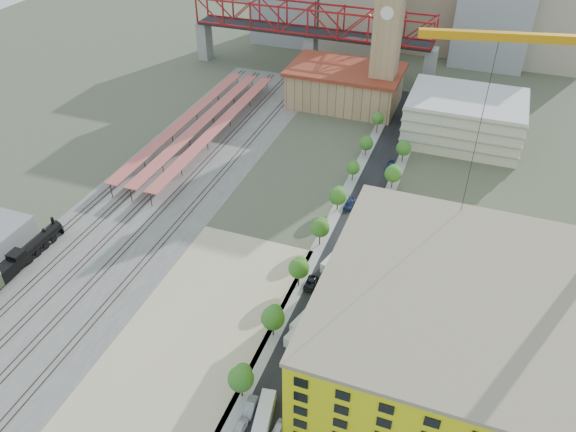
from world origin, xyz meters
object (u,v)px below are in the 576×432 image
(clock_tower, at_px, (388,27))
(site_trailer_b, at_px, (303,330))
(locomotive, at_px, (29,251))
(site_trailer_a, at_px, (264,417))
(site_trailer_c, at_px, (309,318))
(car_0, at_px, (239,430))
(construction_building, at_px, (448,325))
(site_trailer_d, at_px, (336,259))

(clock_tower, relative_size, site_trailer_b, 5.39)
(locomotive, height_order, site_trailer_a, locomotive)
(site_trailer_c, bearing_deg, site_trailer_a, -73.26)
(site_trailer_b, xyz_separation_m, car_0, (-3.00, -23.88, -0.52))
(locomotive, relative_size, site_trailer_a, 2.50)
(construction_building, distance_m, car_0, 40.34)
(clock_tower, bearing_deg, site_trailer_b, -85.55)
(clock_tower, height_order, site_trailer_a, clock_tower)
(site_trailer_b, height_order, site_trailer_c, site_trailer_c)
(car_0, bearing_deg, clock_tower, 89.97)
(clock_tower, xyz_separation_m, site_trailer_c, (8.00, -99.36, -27.36))
(site_trailer_a, bearing_deg, construction_building, 32.23)
(site_trailer_a, height_order, site_trailer_b, site_trailer_b)
(clock_tower, bearing_deg, site_trailer_a, -86.29)
(construction_building, bearing_deg, site_trailer_b, -173.85)
(site_trailer_d, xyz_separation_m, car_0, (-3.00, -46.53, -0.49))
(clock_tower, height_order, site_trailer_b, clock_tower)
(construction_building, bearing_deg, locomotive, -178.36)
(site_trailer_a, distance_m, site_trailer_d, 43.23)
(locomotive, xyz_separation_m, site_trailer_b, (66.00, -0.17, -0.86))
(locomotive, bearing_deg, site_trailer_d, 18.80)
(site_trailer_a, height_order, site_trailer_d, site_trailer_d)
(construction_building, relative_size, site_trailer_b, 5.25)
(clock_tower, xyz_separation_m, site_trailer_d, (8.00, -80.15, -27.41))
(site_trailer_d, bearing_deg, site_trailer_c, -74.60)
(site_trailer_c, bearing_deg, site_trailer_b, -73.26)
(site_trailer_b, height_order, site_trailer_d, site_trailer_b)
(construction_building, height_order, site_trailer_a, construction_building)
(site_trailer_a, bearing_deg, site_trailer_b, 80.26)
(construction_building, height_order, car_0, construction_building)
(clock_tower, relative_size, car_0, 11.13)
(construction_building, xyz_separation_m, site_trailer_c, (-26.00, 0.63, -8.08))
(site_trailer_d, bearing_deg, car_0, -78.29)
(construction_building, bearing_deg, site_trailer_d, 142.65)
(construction_building, height_order, site_trailer_b, construction_building)
(locomotive, distance_m, site_trailer_b, 66.01)
(locomotive, bearing_deg, site_trailer_a, -17.46)
(clock_tower, height_order, site_trailer_c, clock_tower)
(clock_tower, height_order, site_trailer_d, clock_tower)
(site_trailer_b, xyz_separation_m, site_trailer_c, (0.00, 3.44, 0.01))
(site_trailer_a, relative_size, site_trailer_b, 0.97)
(locomotive, bearing_deg, construction_building, 1.64)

